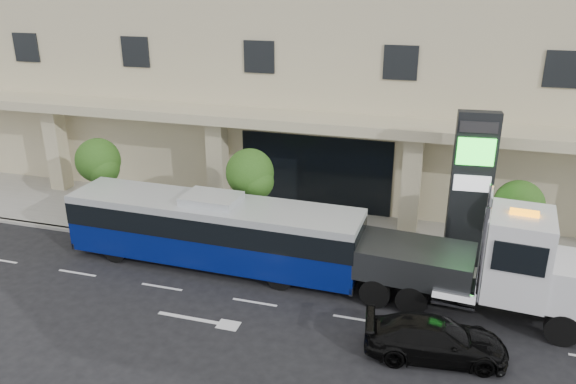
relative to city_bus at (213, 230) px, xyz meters
name	(u,v)px	position (x,y,z in m)	size (l,w,h in m)	color
ground	(267,283)	(2.74, -0.94, -1.64)	(120.00, 120.00, 0.00)	black
sidewalk	(300,232)	(2.74, 4.06, -1.57)	(120.00, 6.00, 0.15)	gray
curb	(282,260)	(2.74, 1.06, -1.57)	(120.00, 0.30, 0.15)	gray
convention_center	(348,9)	(2.74, 14.49, 8.33)	(60.00, 17.60, 20.00)	#C0B490
tree_left	(99,163)	(-7.23, 2.65, 1.47)	(2.27, 2.20, 4.22)	#422B19
tree_mid	(250,176)	(0.77, 2.65, 1.61)	(2.28, 2.20, 4.38)	#422B19
tree_right	(519,208)	(12.27, 2.65, 1.39)	(2.10, 2.00, 4.04)	#422B19
city_bus	(213,230)	(0.00, 0.00, 0.00)	(12.81, 2.96, 3.23)	black
tow_truck	(488,267)	(11.13, -0.60, 0.27)	(10.25, 3.24, 4.65)	#2D3033
black_sedan	(436,339)	(9.54, -3.82, -0.97)	(1.88, 4.62, 1.34)	black
signage_pylon	(471,190)	(10.36, 2.88, 1.89)	(1.71, 0.76, 6.68)	black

